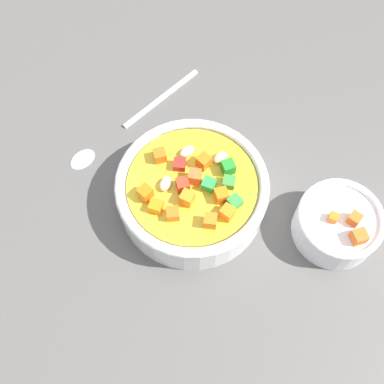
# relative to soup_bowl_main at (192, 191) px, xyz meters

# --- Properties ---
(ground_plane) EXTENTS (1.40, 1.40, 0.02)m
(ground_plane) POSITION_rel_soup_bowl_main_xyz_m (-0.00, -0.00, -0.04)
(ground_plane) COLOR #565451
(soup_bowl_main) EXTENTS (0.18, 0.18, 0.06)m
(soup_bowl_main) POSITION_rel_soup_bowl_main_xyz_m (0.00, 0.00, 0.00)
(soup_bowl_main) COLOR white
(soup_bowl_main) RESTS_ON ground_plane
(spoon) EXTENTS (0.22, 0.08, 0.01)m
(spoon) POSITION_rel_soup_bowl_main_xyz_m (-0.06, -0.13, -0.02)
(spoon) COLOR silver
(spoon) RESTS_ON ground_plane
(side_bowl_small) EXTENTS (0.10, 0.10, 0.06)m
(side_bowl_small) POSITION_rel_soup_bowl_main_xyz_m (-0.04, 0.17, -0.00)
(side_bowl_small) COLOR white
(side_bowl_small) RESTS_ON ground_plane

